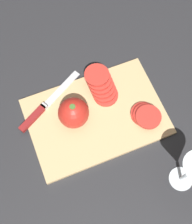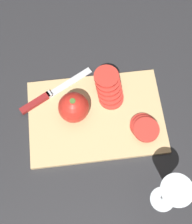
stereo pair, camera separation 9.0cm
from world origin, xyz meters
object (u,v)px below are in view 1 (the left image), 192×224
at_px(tomato_slice_stack_near, 146,115).
at_px(tomato_slice_stack_far, 101,85).
at_px(wine_glass, 192,171).
at_px(whole_tomato, 73,113).
at_px(knife, 39,112).

xyz_separation_m(tomato_slice_stack_near, tomato_slice_stack_far, (-0.09, 0.13, 0.01)).
relative_size(wine_glass, tomato_slice_stack_far, 1.38).
height_order(wine_glass, whole_tomato, wine_glass).
relative_size(knife, tomato_slice_stack_far, 1.86).
bearing_deg(tomato_slice_stack_far, whole_tomato, -151.63).
bearing_deg(knife, tomato_slice_stack_far, -28.41).
height_order(whole_tomato, knife, whole_tomato).
height_order(knife, tomato_slice_stack_far, tomato_slice_stack_far).
bearing_deg(tomato_slice_stack_far, knife, -179.38).
bearing_deg(tomato_slice_stack_near, wine_glass, -85.07).
height_order(knife, tomato_slice_stack_near, tomato_slice_stack_near).
bearing_deg(wine_glass, tomato_slice_stack_near, 94.93).
bearing_deg(knife, wine_glass, -76.48).
height_order(whole_tomato, tomato_slice_stack_far, whole_tomato).
relative_size(wine_glass, tomato_slice_stack_near, 1.81).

